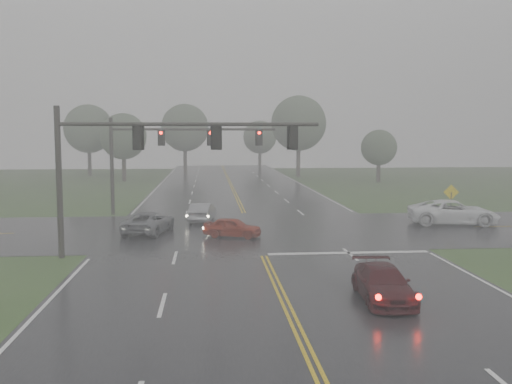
{
  "coord_description": "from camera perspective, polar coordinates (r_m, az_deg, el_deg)",
  "views": [
    {
      "loc": [
        -2.79,
        -14.44,
        6.2
      ],
      "look_at": [
        -0.23,
        16.0,
        3.11
      ],
      "focal_mm": 40.0,
      "sensor_mm": 36.0,
      "label": 1
    }
  ],
  "objects": [
    {
      "name": "ground",
      "position": [
        15.96,
        5.91,
        -17.11
      ],
      "size": [
        180.0,
        180.0,
        0.0
      ],
      "primitive_type": "plane",
      "color": "#2E4B20",
      "rests_on": "ground"
    },
    {
      "name": "sedan_red",
      "position": [
        34.62,
        -2.35,
        -4.54
      ],
      "size": [
        3.76,
        2.45,
        1.19
      ],
      "primitive_type": "imported",
      "rotation": [
        0.0,
        0.0,
        1.24
      ],
      "color": "maroon",
      "rests_on": "ground"
    },
    {
      "name": "tree_n_far",
      "position": [
        101.97,
        0.38,
        5.5
      ],
      "size": [
        5.92,
        5.92,
        8.69
      ],
      "color": "#2E251E",
      "rests_on": "ground"
    },
    {
      "name": "tree_nw_a",
      "position": [
        77.84,
        -13.13,
        5.43
      ],
      "size": [
        6.14,
        6.14,
        9.02
      ],
      "color": "#2E251E",
      "rests_on": "ground"
    },
    {
      "name": "tree_e_near",
      "position": [
        75.97,
        12.19,
        4.36
      ],
      "size": [
        4.66,
        4.66,
        6.84
      ],
      "color": "#2E251E",
      "rests_on": "ground"
    },
    {
      "name": "signal_gantry_near",
      "position": [
        29.21,
        -11.49,
        3.95
      ],
      "size": [
        13.2,
        0.33,
        7.61
      ],
      "color": "black",
      "rests_on": "ground"
    },
    {
      "name": "sedan_maroon",
      "position": [
        22.23,
        12.55,
        -10.55
      ],
      "size": [
        2.01,
        4.47,
        1.27
      ],
      "primitive_type": "imported",
      "rotation": [
        0.0,
        0.0,
        -0.05
      ],
      "color": "#35090D",
      "rests_on": "ground"
    },
    {
      "name": "tree_n_mid",
      "position": [
        91.24,
        -7.13,
        6.4
      ],
      "size": [
        7.51,
        7.51,
        11.03
      ],
      "color": "#2E251E",
      "rests_on": "ground"
    },
    {
      "name": "car_grey",
      "position": [
        36.6,
        -10.64,
        -4.07
      ],
      "size": [
        3.32,
        5.26,
        1.35
      ],
      "primitive_type": "imported",
      "rotation": [
        0.0,
        0.0,
        2.91
      ],
      "color": "#5B5E63",
      "rests_on": "ground"
    },
    {
      "name": "signal_gantry_far",
      "position": [
        44.85,
        -9.29,
        4.48
      ],
      "size": [
        12.83,
        0.38,
        7.48
      ],
      "color": "black",
      "rests_on": "ground"
    },
    {
      "name": "cross_street",
      "position": [
        37.07,
        -0.43,
        -3.85
      ],
      "size": [
        120.0,
        14.0,
        0.02
      ],
      "primitive_type": "cube",
      "color": "black",
      "rests_on": "ground"
    },
    {
      "name": "tree_ne_a",
      "position": [
        84.14,
        4.28,
        6.86
      ],
      "size": [
        8.08,
        8.08,
        11.87
      ],
      "color": "#2E251E",
      "rests_on": "ground"
    },
    {
      "name": "sedan_silver",
      "position": [
        40.92,
        -5.37,
        -2.96
      ],
      "size": [
        2.07,
        4.22,
        1.33
      ],
      "primitive_type": "imported",
      "rotation": [
        0.0,
        0.0,
        2.97
      ],
      "color": "gray",
      "rests_on": "ground"
    },
    {
      "name": "main_road",
      "position": [
        35.1,
        -0.18,
        -4.39
      ],
      "size": [
        18.0,
        160.0,
        0.02
      ],
      "primitive_type": "cube",
      "color": "black",
      "rests_on": "ground"
    },
    {
      "name": "tree_nw_b",
      "position": [
        89.27,
        -16.39,
        6.08
      ],
      "size": [
        7.28,
        7.28,
        10.69
      ],
      "color": "#2E251E",
      "rests_on": "ground"
    },
    {
      "name": "sign_diamond_east",
      "position": [
        43.06,
        18.93,
        -0.43
      ],
      "size": [
        1.09,
        0.21,
        2.64
      ],
      "rotation": [
        0.0,
        0.0,
        -0.15
      ],
      "color": "black",
      "rests_on": "ground"
    },
    {
      "name": "pickup_white",
      "position": [
        41.69,
        19.1,
        -3.09
      ],
      "size": [
        6.42,
        3.74,
        1.68
      ],
      "primitive_type": "imported",
      "rotation": [
        0.0,
        0.0,
        1.41
      ],
      "color": "white",
      "rests_on": "ground"
    },
    {
      "name": "stop_bar",
      "position": [
        30.38,
        9.23,
        -6.07
      ],
      "size": [
        8.5,
        0.5,
        0.01
      ],
      "primitive_type": "cube",
      "color": "silver",
      "rests_on": "ground"
    }
  ]
}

